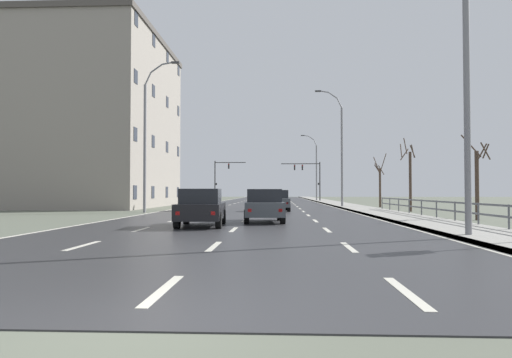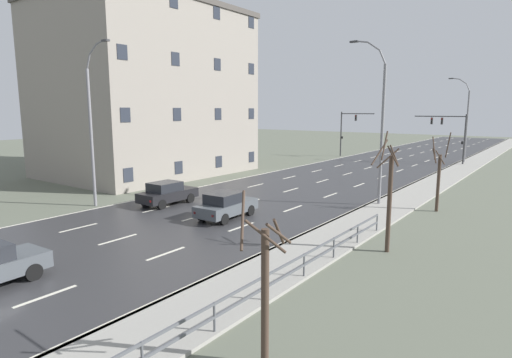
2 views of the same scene
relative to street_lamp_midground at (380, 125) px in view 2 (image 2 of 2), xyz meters
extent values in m
cube|color=#5B6051|center=(-7.44, 9.24, -5.40)|extent=(160.00, 160.00, 0.12)
cube|color=#303033|center=(-7.44, 21.24, -5.33)|extent=(14.00, 120.00, 0.02)
cube|color=beige|center=(-10.94, -15.16, -5.32)|extent=(0.16, 2.20, 0.01)
cube|color=beige|center=(-10.94, -9.76, -5.32)|extent=(0.16, 2.20, 0.01)
cube|color=beige|center=(-10.94, -4.36, -5.32)|extent=(0.16, 2.20, 0.01)
cube|color=beige|center=(-10.94, 1.04, -5.32)|extent=(0.16, 2.20, 0.01)
cube|color=beige|center=(-10.94, 6.44, -5.32)|extent=(0.16, 2.20, 0.01)
cube|color=beige|center=(-10.94, 11.84, -5.32)|extent=(0.16, 2.20, 0.01)
cube|color=beige|center=(-10.94, 17.24, -5.32)|extent=(0.16, 2.20, 0.01)
cube|color=beige|center=(-10.94, 22.64, -5.32)|extent=(0.16, 2.20, 0.01)
cube|color=beige|center=(-10.94, 28.04, -5.32)|extent=(0.16, 2.20, 0.01)
cube|color=beige|center=(-10.94, 33.44, -5.32)|extent=(0.16, 2.20, 0.01)
cube|color=beige|center=(-10.94, 38.84, -5.32)|extent=(0.16, 2.20, 0.01)
cube|color=beige|center=(-10.94, 44.24, -5.32)|extent=(0.16, 2.20, 0.01)
cube|color=beige|center=(-10.94, 49.64, -5.32)|extent=(0.16, 2.20, 0.01)
cube|color=beige|center=(-10.94, 55.04, -5.32)|extent=(0.16, 2.20, 0.01)
cube|color=beige|center=(-10.94, 60.44, -5.32)|extent=(0.16, 2.20, 0.01)
cube|color=beige|center=(-10.94, 65.84, -5.32)|extent=(0.16, 2.20, 0.01)
cube|color=beige|center=(-10.94, 71.24, -5.32)|extent=(0.16, 2.20, 0.01)
cube|color=beige|center=(-10.94, 76.64, -5.32)|extent=(0.16, 2.20, 0.01)
cube|color=beige|center=(-7.44, -20.56, -5.32)|extent=(0.16, 2.20, 0.01)
cube|color=beige|center=(-7.44, -15.16, -5.32)|extent=(0.16, 2.20, 0.01)
cube|color=beige|center=(-7.44, -9.76, -5.32)|extent=(0.16, 2.20, 0.01)
cube|color=beige|center=(-7.44, -4.36, -5.32)|extent=(0.16, 2.20, 0.01)
cube|color=beige|center=(-7.44, 1.04, -5.32)|extent=(0.16, 2.20, 0.01)
cube|color=beige|center=(-7.44, 6.44, -5.32)|extent=(0.16, 2.20, 0.01)
cube|color=beige|center=(-7.44, 11.84, -5.32)|extent=(0.16, 2.20, 0.01)
cube|color=beige|center=(-7.44, 17.24, -5.32)|extent=(0.16, 2.20, 0.01)
cube|color=beige|center=(-7.44, 22.64, -5.32)|extent=(0.16, 2.20, 0.01)
cube|color=beige|center=(-7.44, 28.04, -5.32)|extent=(0.16, 2.20, 0.01)
cube|color=beige|center=(-7.44, 33.44, -5.32)|extent=(0.16, 2.20, 0.01)
cube|color=beige|center=(-7.44, 38.84, -5.32)|extent=(0.16, 2.20, 0.01)
cube|color=beige|center=(-7.44, 44.24, -5.32)|extent=(0.16, 2.20, 0.01)
cube|color=beige|center=(-7.44, 49.64, -5.32)|extent=(0.16, 2.20, 0.01)
cube|color=beige|center=(-7.44, 55.04, -5.32)|extent=(0.16, 2.20, 0.01)
cube|color=beige|center=(-7.44, 60.44, -5.32)|extent=(0.16, 2.20, 0.01)
cube|color=beige|center=(-7.44, 65.84, -5.32)|extent=(0.16, 2.20, 0.01)
cube|color=beige|center=(-7.44, 71.24, -5.32)|extent=(0.16, 2.20, 0.01)
cube|color=beige|center=(-7.44, 76.64, -5.32)|extent=(0.16, 2.20, 0.01)
cube|color=beige|center=(-3.94, -20.56, -5.32)|extent=(0.16, 2.20, 0.01)
cube|color=beige|center=(-3.94, -15.16, -5.32)|extent=(0.16, 2.20, 0.01)
cube|color=beige|center=(-3.94, -9.76, -5.32)|extent=(0.16, 2.20, 0.01)
cube|color=beige|center=(-3.94, -4.36, -5.32)|extent=(0.16, 2.20, 0.01)
cube|color=beige|center=(-3.94, 1.04, -5.32)|extent=(0.16, 2.20, 0.01)
cube|color=beige|center=(-3.94, 6.44, -5.32)|extent=(0.16, 2.20, 0.01)
cube|color=beige|center=(-3.94, 11.84, -5.32)|extent=(0.16, 2.20, 0.01)
cube|color=beige|center=(-3.94, 17.24, -5.32)|extent=(0.16, 2.20, 0.01)
cube|color=beige|center=(-3.94, 22.64, -5.32)|extent=(0.16, 2.20, 0.01)
cube|color=beige|center=(-3.94, 28.04, -5.32)|extent=(0.16, 2.20, 0.01)
cube|color=beige|center=(-3.94, 33.44, -5.32)|extent=(0.16, 2.20, 0.01)
cube|color=beige|center=(-3.94, 38.84, -5.32)|extent=(0.16, 2.20, 0.01)
cube|color=beige|center=(-3.94, 44.24, -5.32)|extent=(0.16, 2.20, 0.01)
cube|color=beige|center=(-3.94, 49.64, -5.32)|extent=(0.16, 2.20, 0.01)
cube|color=beige|center=(-3.94, 55.04, -5.32)|extent=(0.16, 2.20, 0.01)
cube|color=beige|center=(-3.94, 60.44, -5.32)|extent=(0.16, 2.20, 0.01)
cube|color=beige|center=(-3.94, 65.84, -5.32)|extent=(0.16, 2.20, 0.01)
cube|color=beige|center=(-3.94, 71.24, -5.32)|extent=(0.16, 2.20, 0.01)
cube|color=beige|center=(-3.94, 76.64, -5.32)|extent=(0.16, 2.20, 0.01)
cube|color=beige|center=(-0.59, 21.24, -5.32)|extent=(0.16, 120.00, 0.01)
cube|color=beige|center=(-14.29, 21.24, -5.32)|extent=(0.16, 120.00, 0.01)
cube|color=gray|center=(1.06, 21.24, -5.28)|extent=(3.00, 120.00, 0.12)
cube|color=slate|center=(-0.36, 21.24, -5.28)|extent=(0.16, 120.00, 0.12)
cube|color=#515459|center=(2.41, -20.26, -4.39)|extent=(0.06, 27.77, 0.08)
cube|color=#515459|center=(2.41, -20.26, -4.79)|extent=(0.06, 27.77, 0.08)
cylinder|color=#515459|center=(2.41, -19.00, -4.84)|extent=(0.07, 0.07, 1.00)
cylinder|color=#515459|center=(2.41, -16.47, -4.84)|extent=(0.07, 0.07, 1.00)
cylinder|color=#515459|center=(2.41, -13.95, -4.84)|extent=(0.07, 0.07, 1.00)
cylinder|color=#515459|center=(2.41, -11.42, -4.84)|extent=(0.07, 0.07, 1.00)
cylinder|color=#515459|center=(2.41, -8.90, -4.84)|extent=(0.07, 0.07, 1.00)
cylinder|color=#515459|center=(2.41, -6.37, -4.84)|extent=(0.07, 0.07, 1.00)
cylinder|color=slate|center=(0.16, 0.00, -0.72)|extent=(0.20, 0.20, 9.25)
cylinder|color=slate|center=(-0.05, 0.00, 4.35)|extent=(0.51, 0.11, 0.94)
cylinder|color=slate|center=(-0.66, 0.00, 5.08)|extent=(0.87, 0.11, 0.65)
cylinder|color=slate|center=(-1.54, 0.00, 5.45)|extent=(0.99, 0.11, 0.28)
cube|color=#333335|center=(-2.03, 0.00, 5.48)|extent=(0.56, 0.24, 0.12)
cylinder|color=slate|center=(0.16, 28.69, -1.05)|extent=(0.20, 0.20, 8.59)
cylinder|color=slate|center=(-0.04, 28.69, 3.68)|extent=(0.50, 0.11, 0.91)
cylinder|color=slate|center=(-0.63, 28.69, 4.39)|extent=(0.84, 0.11, 0.64)
cylinder|color=slate|center=(-1.49, 28.69, 4.74)|extent=(0.96, 0.11, 0.27)
cube|color=#333335|center=(-1.96, 28.69, 4.78)|extent=(0.56, 0.24, 0.12)
cylinder|color=slate|center=(-15.04, -11.47, -0.87)|extent=(0.20, 0.20, 8.94)
cylinder|color=slate|center=(-14.84, -11.47, 4.03)|extent=(0.50, 0.11, 0.91)
cylinder|color=slate|center=(-14.24, -11.47, 4.74)|extent=(0.85, 0.11, 0.64)
cylinder|color=slate|center=(-13.38, -11.47, 5.09)|extent=(0.96, 0.11, 0.27)
cube|color=#333335|center=(-12.91, -11.47, 5.13)|extent=(0.56, 0.24, 0.12)
cylinder|color=#38383A|center=(0.46, 26.35, -2.41)|extent=(0.18, 0.18, 5.87)
cylinder|color=#38383A|center=(-2.43, 26.35, 0.28)|extent=(5.77, 0.12, 0.12)
cube|color=black|center=(-2.14, 26.35, -0.27)|extent=(0.20, 0.28, 0.80)
sphere|color=red|center=(-2.14, 26.20, -0.01)|extent=(0.14, 0.14, 0.14)
sphere|color=#2D2D2D|center=(-2.14, 26.20, -0.27)|extent=(0.14, 0.14, 0.14)
sphere|color=#2D2D2D|center=(-2.14, 26.20, -0.53)|extent=(0.14, 0.14, 0.14)
cube|color=black|center=(-3.29, 26.35, -0.27)|extent=(0.20, 0.28, 0.80)
sphere|color=red|center=(-3.29, 26.20, -0.01)|extent=(0.14, 0.14, 0.14)
sphere|color=#2D2D2D|center=(-3.29, 26.20, -0.27)|extent=(0.14, 0.14, 0.14)
sphere|color=#2D2D2D|center=(-3.29, 26.20, -0.53)|extent=(0.14, 0.14, 0.14)
cube|color=black|center=(0.24, 26.30, -2.74)|extent=(0.18, 0.12, 0.32)
cylinder|color=#38383A|center=(-15.34, 26.97, -2.28)|extent=(0.18, 0.18, 6.13)
cylinder|color=#38383A|center=(-13.00, 26.97, 0.53)|extent=(4.67, 0.12, 0.12)
cube|color=black|center=(-13.24, 26.97, -0.02)|extent=(0.20, 0.28, 0.80)
sphere|color=red|center=(-13.24, 26.82, 0.24)|extent=(0.14, 0.14, 0.14)
sphere|color=#2D2D2D|center=(-13.24, 26.82, -0.02)|extent=(0.14, 0.14, 0.14)
sphere|color=#2D2D2D|center=(-13.24, 26.82, -0.28)|extent=(0.14, 0.14, 0.14)
cube|color=black|center=(-15.12, 26.92, -2.74)|extent=(0.18, 0.12, 0.32)
cube|color=black|center=(-11.46, -8.28, -4.69)|extent=(1.78, 4.11, 0.64)
cube|color=black|center=(-11.46, -8.53, -4.07)|extent=(1.57, 2.01, 0.60)
cube|color=slate|center=(-11.45, -7.58, -4.09)|extent=(1.40, 0.09, 0.51)
cylinder|color=black|center=(-10.64, -7.01, -5.01)|extent=(0.22, 0.66, 0.66)
cylinder|color=black|center=(-12.26, -7.00, -5.01)|extent=(0.22, 0.66, 0.66)
cylinder|color=black|center=(-10.65, -9.55, -5.01)|extent=(0.22, 0.66, 0.66)
cylinder|color=black|center=(-12.27, -9.54, -5.01)|extent=(0.22, 0.66, 0.66)
cube|color=red|center=(-12.13, -10.30, -4.69)|extent=(0.16, 0.04, 0.14)
cube|color=red|center=(-10.81, -10.31, -4.69)|extent=(0.16, 0.04, 0.14)
cube|color=slate|center=(-6.47, -20.73, -4.09)|extent=(1.41, 0.16, 0.51)
cylinder|color=black|center=(-5.69, -20.12, -5.01)|extent=(0.26, 0.67, 0.66)
cylinder|color=black|center=(-7.31, -20.21, -5.01)|extent=(0.26, 0.67, 0.66)
cube|color=#474C51|center=(-5.85, -8.74, -4.69)|extent=(1.91, 4.16, 0.64)
cube|color=black|center=(-5.85, -8.99, -4.07)|extent=(1.63, 2.06, 0.60)
cube|color=slate|center=(-5.88, -8.04, -4.09)|extent=(1.41, 0.13, 0.51)
cylinder|color=black|center=(-5.09, -7.44, -5.01)|extent=(0.24, 0.67, 0.66)
cylinder|color=black|center=(-6.71, -7.50, -5.01)|extent=(0.24, 0.67, 0.66)
cylinder|color=black|center=(-5.00, -9.98, -5.01)|extent=(0.24, 0.67, 0.66)
cylinder|color=black|center=(-6.62, -10.04, -5.01)|extent=(0.24, 0.67, 0.66)
cube|color=red|center=(-6.44, -10.79, -4.69)|extent=(0.16, 0.05, 0.14)
cube|color=red|center=(-5.12, -10.74, -4.69)|extent=(0.16, 0.05, 0.14)
cube|color=gray|center=(-24.02, 0.61, 2.53)|extent=(13.98, 18.19, 15.75)
cube|color=#4C4742|center=(-24.02, 0.61, 10.65)|extent=(14.26, 18.56, 0.50)
cube|color=#282D38|center=(-17.01, -7.29, -3.94)|extent=(0.04, 0.90, 1.10)
cube|color=#282D38|center=(-17.01, -2.03, -3.94)|extent=(0.04, 0.90, 1.10)
cube|color=#282D38|center=(-17.01, 3.24, -3.94)|extent=(0.04, 0.90, 1.10)
cube|color=#282D38|center=(-17.01, 8.50, -3.94)|extent=(0.04, 0.90, 1.10)
cube|color=#282D38|center=(-17.01, -7.29, 0.64)|extent=(0.04, 0.90, 1.10)
cube|color=#282D38|center=(-17.01, -2.03, 0.64)|extent=(0.04, 0.90, 1.10)
cube|color=#282D38|center=(-17.01, 3.24, 0.64)|extent=(0.04, 0.90, 1.10)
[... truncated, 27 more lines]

